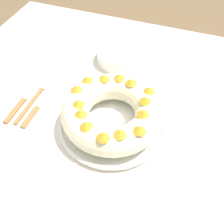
{
  "coord_description": "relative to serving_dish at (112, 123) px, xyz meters",
  "views": [
    {
      "loc": [
        0.14,
        -0.45,
        1.35
      ],
      "look_at": [
        -0.02,
        -0.01,
        0.81
      ],
      "focal_mm": 42.0,
      "sensor_mm": 36.0,
      "label": 1
    }
  ],
  "objects": [
    {
      "name": "ground_plane",
      "position": [
        0.02,
        0.01,
        -0.76
      ],
      "size": [
        8.0,
        8.0,
        0.0
      ],
      "primitive_type": "plane",
      "color": "brown"
    },
    {
      "name": "dining_table",
      "position": [
        0.02,
        0.01,
        -0.1
      ],
      "size": [
        1.28,
        1.12,
        0.75
      ],
      "color": "beige",
      "rests_on": "ground_plane"
    },
    {
      "name": "serving_dish",
      "position": [
        0.0,
        0.0,
        0.0
      ],
      "size": [
        0.31,
        0.31,
        0.02
      ],
      "color": "white",
      "rests_on": "dining_table"
    },
    {
      "name": "bundt_cake",
      "position": [
        -0.0,
        -0.0,
        0.05
      ],
      "size": [
        0.28,
        0.28,
        0.09
      ],
      "color": "beige",
      "rests_on": "serving_dish"
    },
    {
      "name": "fork",
      "position": [
        -0.27,
        0.03,
        -0.01
      ],
      "size": [
        0.02,
        0.22,
        0.01
      ],
      "rotation": [
        0.0,
        0.0,
        -0.08
      ],
      "color": "#936038",
      "rests_on": "dining_table"
    },
    {
      "name": "serving_knife",
      "position": [
        -0.3,
        -0.0,
        -0.01
      ],
      "size": [
        0.02,
        0.23,
        0.01
      ],
      "rotation": [
        0.0,
        0.0,
        -0.08
      ],
      "color": "#936038",
      "rests_on": "dining_table"
    },
    {
      "name": "cake_knife",
      "position": [
        -0.24,
        -0.02,
        -0.01
      ],
      "size": [
        0.02,
        0.19,
        0.01
      ],
      "rotation": [
        0.0,
        0.0,
        -0.04
      ],
      "color": "#936038",
      "rests_on": "dining_table"
    },
    {
      "name": "side_bowl",
      "position": [
        -0.08,
        0.29,
        0.01
      ],
      "size": [
        0.16,
        0.16,
        0.04
      ],
      "primitive_type": "cylinder",
      "color": "white",
      "rests_on": "dining_table"
    }
  ]
}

